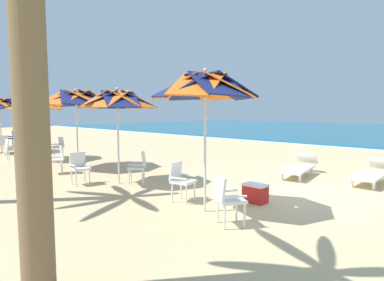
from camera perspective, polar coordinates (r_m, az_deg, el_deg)
The scene contains 20 objects.
ground_plane at distance 7.92m, azimuth 17.95°, elevation -9.22°, with size 80.00×80.00×0.00m, color #D3B784.
beach_umbrella_0 at distance 6.01m, azimuth 2.43°, elevation 9.52°, with size 2.05×2.05×2.76m.
plastic_chair_0 at distance 6.86m, azimuth -2.04°, elevation -6.92°, with size 0.56×0.53×0.87m.
plastic_chair_1 at distance 5.46m, azimuth 6.39°, elevation -10.16°, with size 0.61×0.62×0.87m.
beach_umbrella_1 at distance 8.63m, azimuth -13.37°, elevation 7.03°, with size 2.13×2.13×2.58m.
plastic_chair_2 at distance 8.93m, azimuth -19.74°, elevation -4.38°, with size 0.52×0.49×0.87m.
plastic_chair_3 at distance 8.62m, azimuth -9.56°, elevation -4.48°, with size 0.63×0.63×0.87m.
beach_umbrella_2 at distance 11.41m, azimuth -20.26°, elevation 7.07°, with size 2.60×2.60×2.73m.
plastic_chair_4 at distance 10.75m, azimuth -23.16°, elevation -2.91°, with size 0.55×0.58×0.87m.
beach_umbrella_3 at distance 14.10m, azimuth -26.65°, elevation 5.97°, with size 2.26×2.26×2.64m.
plastic_chair_5 at distance 14.59m, azimuth -23.06°, elevation -0.86°, with size 0.45×0.47×0.87m.
plastic_chair_6 at distance 14.40m, azimuth -29.99°, elevation -1.22°, with size 0.47×0.50×0.87m.
plastic_chair_7 at distance 15.06m, azimuth -27.45°, elevation -0.85°, with size 0.53×0.51×0.87m.
plastic_chair_8 at distance 16.67m, azimuth -31.07°, elevation -0.48°, with size 0.53×0.51×0.87m.
plastic_chair_9 at distance 17.38m, azimuth -28.34°, elevation -0.16°, with size 0.63×0.63×0.87m.
plastic_chair_13 at distance 20.44m, azimuth -30.07°, elevation 0.48°, with size 0.55×0.57×0.87m.
sun_lounger_0 at distance 9.91m, azimuth 29.86°, elevation -5.11°, with size 0.64×2.15×0.62m.
sun_lounger_1 at distance 10.09m, azimuth 18.86°, elevation -4.52°, with size 0.98×2.22×0.62m.
palm_tree_1 at distance 3.62m, azimuth -27.90°, elevation 19.24°, with size 2.83×2.92×4.59m.
cooler_box at distance 6.98m, azimuth 11.38°, elevation -9.30°, with size 0.50×0.34×0.40m.
Camera 1 is at (3.32, -6.92, 1.94)m, focal length 29.45 mm.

